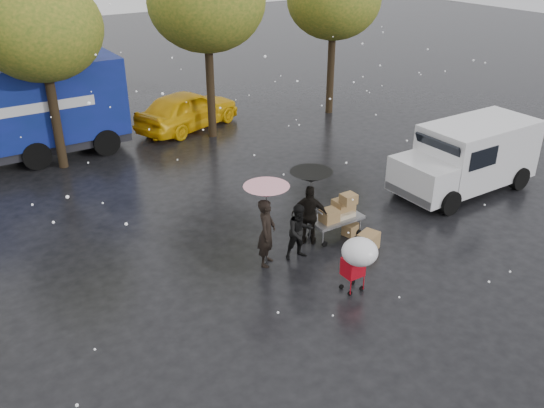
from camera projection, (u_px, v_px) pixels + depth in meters
ground at (307, 264)px, 14.78m from camera, size 90.00×90.00×0.00m
person_pink at (267, 233)px, 14.40m from camera, size 0.78×0.77×1.81m
person_middle at (300, 232)px, 14.73m from camera, size 0.82×0.68×1.52m
person_black at (310, 215)px, 15.38m from camera, size 1.00×0.98×1.69m
umbrella_pink at (266, 192)px, 13.90m from camera, size 1.14×1.14×2.19m
umbrella_black at (311, 177)px, 14.89m from camera, size 1.13×1.13×2.11m
vendor_cart at (338, 212)px, 15.80m from camera, size 1.52×0.80×1.27m
shopping_cart at (359, 254)px, 13.16m from camera, size 0.84×0.84×1.46m
white_van at (469, 156)px, 18.37m from camera, size 4.91×2.18×2.20m
blue_truck at (13, 114)px, 20.35m from camera, size 8.30×2.60×3.50m
box_ground_near at (368, 241)px, 15.33m from camera, size 0.66×0.59×0.49m
box_ground_far at (351, 229)px, 16.10m from camera, size 0.49×0.42×0.33m
yellow_taxi at (188, 109)px, 24.05m from camera, size 5.15×3.43×1.63m
tree_row at (130, 14)px, 19.85m from camera, size 21.60×4.40×7.12m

